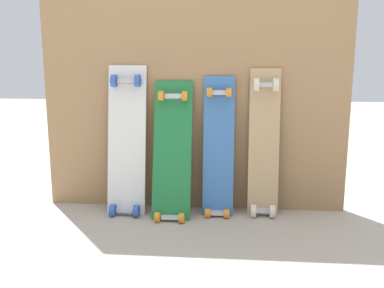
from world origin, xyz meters
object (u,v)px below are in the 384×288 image
at_px(skateboard_white, 127,146).
at_px(skateboard_green, 172,156).
at_px(skateboard_blue, 218,153).
at_px(skateboard_natural, 264,148).

xyz_separation_m(skateboard_white, skateboard_green, (0.26, -0.04, -0.05)).
bearing_deg(skateboard_blue, skateboard_green, -168.76).
bearing_deg(skateboard_natural, skateboard_blue, -177.10).
distance_m(skateboard_green, skateboard_natural, 0.51).
bearing_deg(skateboard_white, skateboard_natural, 2.02).
bearing_deg(skateboard_green, skateboard_natural, 7.13).
distance_m(skateboard_white, skateboard_blue, 0.51).
xyz_separation_m(skateboard_green, skateboard_natural, (0.50, 0.06, 0.04)).
relative_size(skateboard_green, skateboard_natural, 0.94).
distance_m(skateboard_white, skateboard_green, 0.27).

